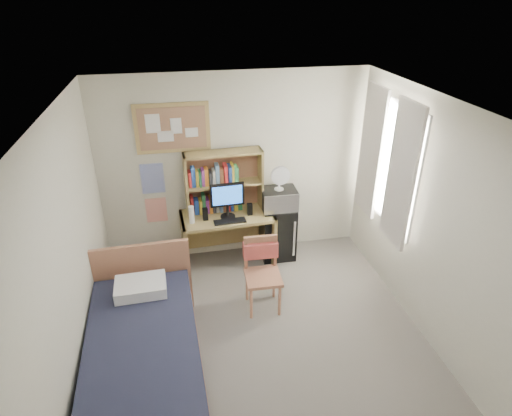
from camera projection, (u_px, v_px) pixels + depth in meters
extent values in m
cube|color=slate|center=(267.00, 354.00, 4.61)|extent=(3.60, 4.20, 0.02)
cube|color=white|center=(271.00, 116.00, 3.39)|extent=(3.60, 4.20, 0.02)
cube|color=beige|center=(235.00, 169.00, 5.82)|extent=(3.60, 0.04, 2.60)
cube|color=beige|center=(65.00, 276.00, 3.69)|extent=(0.04, 4.20, 2.60)
cube|color=beige|center=(443.00, 233.00, 4.31)|extent=(0.04, 4.20, 2.60)
cube|color=white|center=(387.00, 163.00, 5.20)|extent=(0.10, 1.40, 1.70)
cube|color=beige|center=(401.00, 176.00, 4.85)|extent=(0.04, 0.55, 1.70)
cube|color=beige|center=(371.00, 152.00, 5.54)|extent=(0.04, 0.55, 1.70)
cube|color=#9F7254|center=(172.00, 128.00, 5.38)|extent=(0.94, 0.03, 0.64)
cube|color=#293DA7|center=(153.00, 179.00, 5.64)|extent=(0.30, 0.01, 0.42)
cube|color=#E44328|center=(156.00, 210.00, 5.86)|extent=(0.28, 0.01, 0.36)
cube|color=tan|center=(228.00, 239.00, 5.93)|extent=(1.27, 0.68, 0.77)
cube|color=#AF7253|center=(263.00, 277.00, 5.06)|extent=(0.48, 0.48, 0.92)
cube|color=black|center=(278.00, 231.00, 6.11)|extent=(0.48, 0.48, 0.79)
cube|color=black|center=(145.00, 365.00, 4.09)|extent=(1.14, 2.18, 0.59)
cube|color=tan|center=(224.00, 182.00, 5.68)|extent=(1.04, 0.31, 0.84)
cube|color=black|center=(227.00, 201.00, 5.59)|extent=(0.45, 0.06, 0.48)
cube|color=black|center=(230.00, 221.00, 5.57)|extent=(0.42, 0.15, 0.02)
cube|color=black|center=(205.00, 214.00, 5.60)|extent=(0.07, 0.07, 0.16)
cube|color=black|center=(250.00, 209.00, 5.72)|extent=(0.07, 0.07, 0.16)
cylinder|color=white|center=(192.00, 215.00, 5.51)|extent=(0.07, 0.07, 0.24)
cube|color=#D85A52|center=(260.00, 250.00, 5.11)|extent=(0.42, 0.14, 0.20)
cube|color=#BCBCC1|center=(279.00, 199.00, 5.85)|extent=(0.48, 0.37, 0.28)
cylinder|color=white|center=(279.00, 179.00, 5.71)|extent=(0.26, 0.26, 0.32)
cube|color=white|center=(141.00, 287.00, 4.57)|extent=(0.55, 0.39, 0.13)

